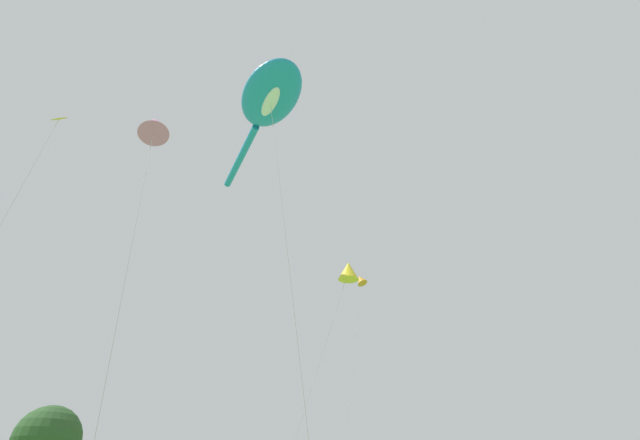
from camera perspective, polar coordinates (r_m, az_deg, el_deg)
big_show_kite at (r=23.27m, az=-6.26°, el=14.45°), size 4.12×10.65×19.09m
small_kite_streamer_purple at (r=16.78m, az=-19.60°, el=10.72°), size 1.07×3.92×13.20m
small_kite_delta_white at (r=25.65m, az=-31.20°, el=6.64°), size 1.78×2.42×18.80m
small_kite_stunt_black at (r=39.23m, az=5.00°, el=-7.38°), size 4.64×1.41×18.64m
small_kite_diamond_red at (r=22.34m, az=3.47°, el=-6.28°), size 3.60×2.61×11.91m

